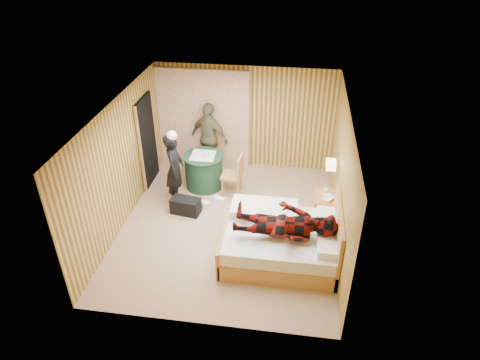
# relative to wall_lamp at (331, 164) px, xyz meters

# --- Properties ---
(floor) EXTENTS (4.20, 5.00, 0.01)m
(floor) POSITION_rel_wall_lamp_xyz_m (-1.92, -0.45, -1.30)
(floor) COLOR tan
(floor) RESTS_ON ground
(ceiling) EXTENTS (4.20, 5.00, 0.01)m
(ceiling) POSITION_rel_wall_lamp_xyz_m (-1.92, -0.45, 1.20)
(ceiling) COLOR white
(ceiling) RESTS_ON wall_back
(wall_back) EXTENTS (4.20, 0.02, 2.50)m
(wall_back) POSITION_rel_wall_lamp_xyz_m (-1.92, 2.05, -0.05)
(wall_back) COLOR gold
(wall_back) RESTS_ON floor
(wall_left) EXTENTS (0.02, 5.00, 2.50)m
(wall_left) POSITION_rel_wall_lamp_xyz_m (-4.02, -0.45, -0.05)
(wall_left) COLOR gold
(wall_left) RESTS_ON floor
(wall_right) EXTENTS (0.02, 5.00, 2.50)m
(wall_right) POSITION_rel_wall_lamp_xyz_m (0.18, -0.45, -0.05)
(wall_right) COLOR gold
(wall_right) RESTS_ON floor
(curtain) EXTENTS (2.20, 0.08, 2.40)m
(curtain) POSITION_rel_wall_lamp_xyz_m (-2.92, 1.98, -0.10)
(curtain) COLOR white
(curtain) RESTS_ON floor
(doorway) EXTENTS (0.06, 0.90, 2.05)m
(doorway) POSITION_rel_wall_lamp_xyz_m (-3.98, 0.95, -0.28)
(doorway) COLOR black
(doorway) RESTS_ON floor
(wall_lamp) EXTENTS (0.26, 0.24, 0.16)m
(wall_lamp) POSITION_rel_wall_lamp_xyz_m (0.00, 0.00, 0.00)
(wall_lamp) COLOR gold
(wall_lamp) RESTS_ON wall_right
(bed) EXTENTS (2.08, 1.64, 1.13)m
(bed) POSITION_rel_wall_lamp_xyz_m (-0.80, -1.18, -0.97)
(bed) COLOR tan
(bed) RESTS_ON floor
(nightstand) EXTENTS (0.45, 0.61, 0.59)m
(nightstand) POSITION_rel_wall_lamp_xyz_m (-0.04, -0.04, -0.99)
(nightstand) COLOR tan
(nightstand) RESTS_ON floor
(round_table) EXTENTS (0.91, 0.91, 0.80)m
(round_table) POSITION_rel_wall_lamp_xyz_m (-2.71, 0.90, -0.89)
(round_table) COLOR #1F4530
(round_table) RESTS_ON floor
(chair_far) EXTENTS (0.52, 0.52, 0.93)m
(chair_far) POSITION_rel_wall_lamp_xyz_m (-2.69, 1.61, -0.76)
(chair_far) COLOR tan
(chair_far) RESTS_ON floor
(chair_near) EXTENTS (0.47, 0.47, 0.96)m
(chair_near) POSITION_rel_wall_lamp_xyz_m (-1.95, 0.68, -0.74)
(chair_near) COLOR tan
(chair_near) RESTS_ON floor
(duffel_bag) EXTENTS (0.64, 0.41, 0.34)m
(duffel_bag) POSITION_rel_wall_lamp_xyz_m (-2.87, -0.18, -1.13)
(duffel_bag) COLOR black
(duffel_bag) RESTS_ON floor
(sneaker_left) EXTENTS (0.30, 0.21, 0.12)m
(sneaker_left) POSITION_rel_wall_lamp_xyz_m (-2.25, 0.30, -1.24)
(sneaker_left) COLOR white
(sneaker_left) RESTS_ON floor
(sneaker_right) EXTENTS (0.32, 0.18, 0.14)m
(sneaker_right) POSITION_rel_wall_lamp_xyz_m (-2.57, 0.07, -1.23)
(sneaker_right) COLOR white
(sneaker_right) RESTS_ON floor
(woman_standing) EXTENTS (0.43, 0.61, 1.60)m
(woman_standing) POSITION_rel_wall_lamp_xyz_m (-3.17, 0.22, -0.50)
(woman_standing) COLOR black
(woman_standing) RESTS_ON floor
(man_at_table) EXTENTS (1.09, 0.80, 1.72)m
(man_at_table) POSITION_rel_wall_lamp_xyz_m (-2.71, 1.66, -0.44)
(man_at_table) COLOR #646242
(man_at_table) RESTS_ON floor
(man_on_bed) EXTENTS (0.86, 0.67, 1.77)m
(man_on_bed) POSITION_rel_wall_lamp_xyz_m (-0.77, -1.41, -0.31)
(man_on_bed) COLOR #680D09
(man_on_bed) RESTS_ON bed
(book_lower) EXTENTS (0.25, 0.28, 0.02)m
(book_lower) POSITION_rel_wall_lamp_xyz_m (-0.04, -0.09, -0.70)
(book_lower) COLOR white
(book_lower) RESTS_ON nightstand
(book_upper) EXTENTS (0.27, 0.28, 0.02)m
(book_upper) POSITION_rel_wall_lamp_xyz_m (-0.04, -0.09, -0.68)
(book_upper) COLOR white
(book_upper) RESTS_ON nightstand
(cup_nightstand) EXTENTS (0.13, 0.13, 0.09)m
(cup_nightstand) POSITION_rel_wall_lamp_xyz_m (-0.04, 0.09, -0.66)
(cup_nightstand) COLOR white
(cup_nightstand) RESTS_ON nightstand
(cup_table) EXTENTS (0.16, 0.16, 0.10)m
(cup_table) POSITION_rel_wall_lamp_xyz_m (-2.61, 0.85, -0.45)
(cup_table) COLOR white
(cup_table) RESTS_ON round_table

